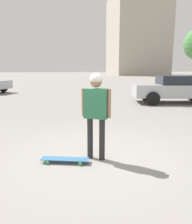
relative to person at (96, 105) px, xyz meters
The scene contains 5 objects.
ground_plane 1.13m from the person, ahead, with size 220.00×220.00×0.00m, color gray.
person is the anchor object (origin of this frame).
skateboard 1.24m from the person, 82.88° to the right, with size 0.46×0.98×0.08m.
car_parked_near 8.72m from the person, 139.53° to the left, with size 2.69×4.70×1.48m.
building_block_distant 61.89m from the person, 158.18° to the left, with size 14.02×14.64×21.19m.
Camera 1 is at (4.21, -0.81, 1.85)m, focal length 35.00 mm.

